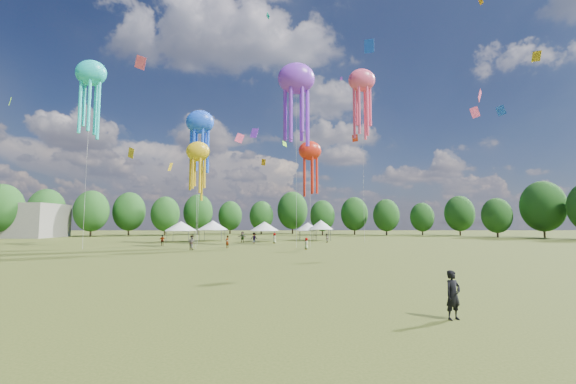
{
  "coord_description": "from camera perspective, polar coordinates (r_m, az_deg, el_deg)",
  "views": [
    {
      "loc": [
        1.73,
        -13.77,
        3.52
      ],
      "look_at": [
        2.17,
        15.0,
        6.0
      ],
      "focal_mm": 22.23,
      "sensor_mm": 36.0,
      "label": 1
    }
  ],
  "objects": [
    {
      "name": "spectators_far",
      "position": [
        60.16,
        -5.17,
        -7.41
      ],
      "size": [
        27.18,
        17.97,
        1.92
      ],
      "color": "gray",
      "rests_on": "ground"
    },
    {
      "name": "festival_tents",
      "position": [
        69.24,
        -6.02,
        -5.38
      ],
      "size": [
        31.62,
        11.07,
        4.04
      ],
      "color": "#47474C",
      "rests_on": "ground"
    },
    {
      "name": "small_kites",
      "position": [
        60.55,
        -5.06,
        22.13
      ],
      "size": [
        76.85,
        58.47,
        45.41
      ],
      "color": "blue",
      "rests_on": "ground"
    },
    {
      "name": "observer_main",
      "position": [
        14.84,
        24.9,
        -14.71
      ],
      "size": [
        0.76,
        0.63,
        1.77
      ],
      "primitive_type": "imported",
      "rotation": [
        0.0,
        0.0,
        0.37
      ],
      "color": "black",
      "rests_on": "ground"
    },
    {
      "name": "spectator_near",
      "position": [
        48.0,
        -15.14,
        -7.81
      ],
      "size": [
        1.18,
        1.14,
        1.92
      ],
      "primitive_type": "imported",
      "rotation": [
        0.0,
        0.0,
        2.5
      ],
      "color": "gray",
      "rests_on": "ground"
    },
    {
      "name": "show_kites",
      "position": [
        57.11,
        -3.36,
        12.88
      ],
      "size": [
        46.06,
        18.92,
        32.12
      ],
      "color": "blue",
      "rests_on": "ground"
    },
    {
      "name": "treeline",
      "position": [
        76.54,
        -5.09,
        -2.64
      ],
      "size": [
        201.57,
        95.24,
        13.43
      ],
      "color": "#38281C",
      "rests_on": "ground"
    },
    {
      "name": "ground",
      "position": [
        14.31,
        -8.25,
        -19.12
      ],
      "size": [
        300.0,
        300.0,
        0.0
      ],
      "primitive_type": "plane",
      "color": "#384416",
      "rests_on": "ground"
    }
  ]
}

